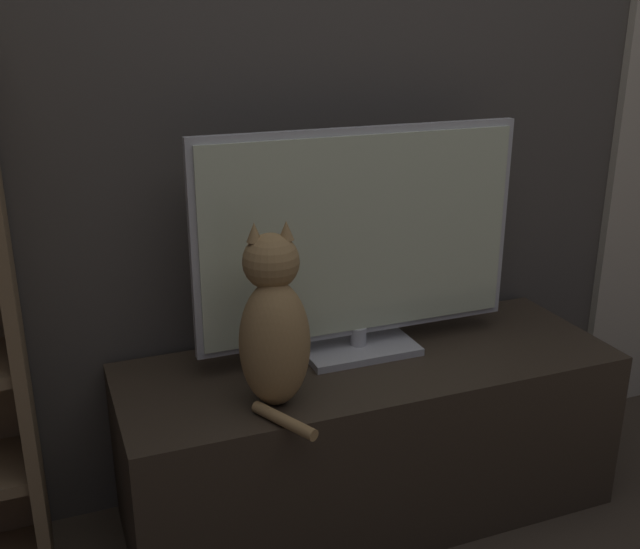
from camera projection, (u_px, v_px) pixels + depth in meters
name	position (u px, v px, depth m)	size (l,w,h in m)	color
wall_back	(332.00, 33.00, 1.98)	(4.80, 0.05, 2.60)	#47423D
tv_stand	(368.00, 436.00, 2.09)	(1.34, 0.48, 0.47)	#33281E
tv	(360.00, 243.00, 1.97)	(0.90, 0.19, 0.61)	#B7B7BC
cat	(274.00, 327.00, 1.74)	(0.19, 0.30, 0.44)	#997547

